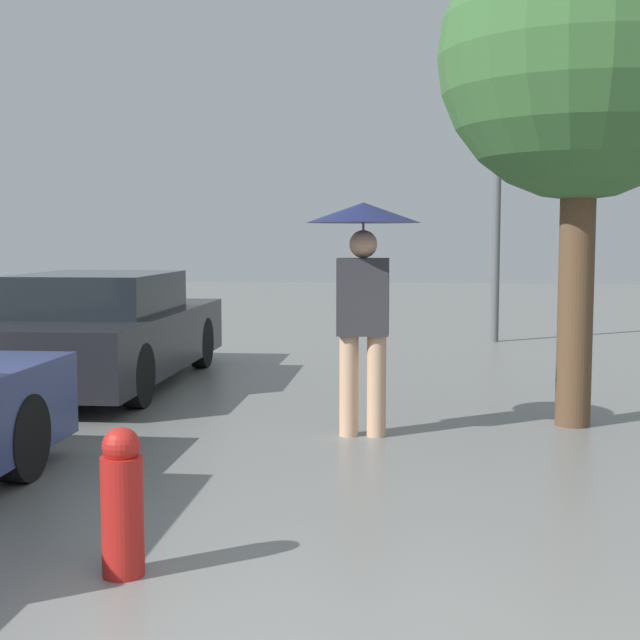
% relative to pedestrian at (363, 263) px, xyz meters
% --- Properties ---
extents(pedestrian, '(0.95, 0.95, 1.95)m').
position_rel_pedestrian_xyz_m(pedestrian, '(0.00, 0.00, 0.00)').
color(pedestrian, tan).
rests_on(pedestrian, ground_plane).
extents(parked_car_farthest, '(1.76, 4.41, 1.27)m').
position_rel_pedestrian_xyz_m(parked_car_farthest, '(-3.04, 2.35, -0.85)').
color(parked_car_farthest, black).
rests_on(parked_car_farthest, ground_plane).
extents(tree, '(2.47, 2.47, 4.45)m').
position_rel_pedestrian_xyz_m(tree, '(1.84, 0.61, 1.73)').
color(tree, brown).
rests_on(tree, ground_plane).
extents(street_lamp, '(0.29, 0.29, 4.36)m').
position_rel_pedestrian_xyz_m(street_lamp, '(1.77, 7.00, 1.18)').
color(street_lamp, '#515456').
rests_on(street_lamp, ground_plane).
extents(fire_hydrant, '(0.21, 0.21, 0.74)m').
position_rel_pedestrian_xyz_m(fire_hydrant, '(-1.02, -3.21, -1.08)').
color(fire_hydrant, '#B21E19').
rests_on(fire_hydrant, ground_plane).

